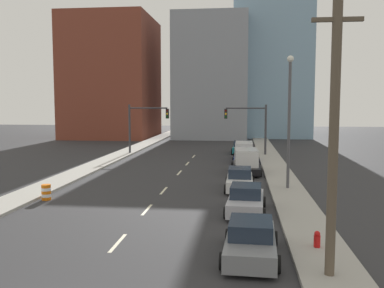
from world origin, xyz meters
TOP-DOWN VIEW (x-y plane):
  - sidewalk_left at (-8.28, 45.79)m, footprint 2.35×91.58m
  - sidewalk_right at (8.28, 45.79)m, footprint 2.35×91.58m
  - lane_stripe_at_8m at (0.00, 7.85)m, footprint 0.16×2.40m
  - lane_stripe_at_14m at (0.00, 13.51)m, footprint 0.16×2.40m
  - lane_stripe_at_19m at (0.00, 18.73)m, footprint 0.16×2.40m
  - lane_stripe_at_26m at (0.00, 26.15)m, footprint 0.16×2.40m
  - lane_stripe_at_32m at (0.00, 31.66)m, footprint 0.16×2.40m
  - lane_stripe_at_37m at (0.00, 37.33)m, footprint 0.16×2.40m
  - building_brick_left at (-16.90, 63.02)m, footprint 14.00×16.00m
  - building_office_center at (0.14, 67.02)m, footprint 12.00×20.00m
  - building_glass_right at (10.31, 71.02)m, footprint 13.00×20.00m
  - traffic_signal_left at (-6.14, 38.60)m, footprint 4.70×0.35m
  - traffic_signal_right at (6.47, 38.60)m, footprint 4.70×0.35m
  - utility_pole_right_near at (8.12, 4.98)m, footprint 1.60×0.32m
  - traffic_barrel at (-6.62, 15.18)m, footprint 0.56×0.56m
  - street_lamp at (8.32, 19.73)m, footprint 0.44×0.44m
  - fire_hydrant at (8.19, 7.74)m, footprint 0.26×0.26m
  - sedan_gray at (5.54, 6.81)m, footprint 2.28×4.68m
  - sedan_silver at (5.44, 13.54)m, footprint 2.31×4.63m
  - sedan_white at (5.09, 19.57)m, footprint 2.02×4.55m
  - box_truck_black at (5.59, 26.53)m, footprint 2.54×5.54m
  - box_truck_blue at (5.49, 34.04)m, footprint 2.29×5.91m
  - sedan_teal at (5.16, 40.56)m, footprint 2.17×4.28m

SIDE VIEW (x-z plane):
  - lane_stripe_at_8m at x=0.00m, z-range 0.00..0.01m
  - lane_stripe_at_14m at x=0.00m, z-range 0.00..0.01m
  - lane_stripe_at_19m at x=0.00m, z-range 0.00..0.01m
  - lane_stripe_at_26m at x=0.00m, z-range 0.00..0.01m
  - lane_stripe_at_32m at x=0.00m, z-range 0.00..0.01m
  - lane_stripe_at_37m at x=0.00m, z-range 0.00..0.01m
  - sidewalk_left at x=-8.28m, z-range 0.00..0.17m
  - sidewalk_right at x=8.28m, z-range 0.00..0.17m
  - fire_hydrant at x=8.19m, z-range 0.00..0.83m
  - traffic_barrel at x=-6.62m, z-range 0.00..0.95m
  - sedan_gray at x=5.54m, z-range -0.06..1.39m
  - sedan_silver at x=5.44m, z-range -0.07..1.43m
  - sedan_teal at x=5.16m, z-range -0.06..1.42m
  - sedan_white at x=5.09m, z-range -0.07..1.44m
  - box_truck_blue at x=5.49m, z-range -0.05..1.89m
  - box_truck_black at x=5.59m, z-range -0.06..2.00m
  - traffic_signal_left at x=-6.14m, z-range 0.89..6.60m
  - traffic_signal_right at x=6.47m, z-range 0.89..6.60m
  - utility_pole_right_near at x=8.12m, z-range 0.12..9.46m
  - street_lamp at x=8.32m, z-range 0.68..9.68m
  - building_office_center at x=0.14m, z-range 0.00..20.17m
  - building_brick_left at x=-16.90m, z-range 0.00..20.29m
  - building_glass_right at x=10.31m, z-range 0.00..37.56m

